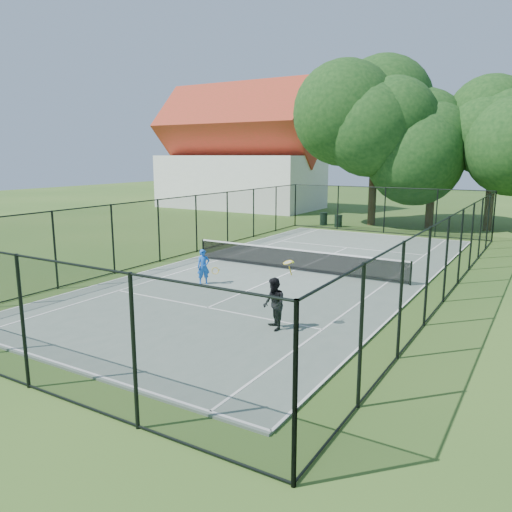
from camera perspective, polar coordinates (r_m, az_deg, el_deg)
The scene contains 12 objects.
ground at distance 21.95m, azimuth 4.45°, elevation -1.79°, with size 120.00×120.00×0.00m, color #2F561D.
tennis_court at distance 21.95m, azimuth 4.45°, elevation -1.71°, with size 11.00×24.00×0.06m, color slate.
tennis_net at distance 21.83m, azimuth 4.47°, elevation -0.31°, with size 10.08×0.08×0.95m.
fence at distance 21.66m, azimuth 4.51°, elevation 2.08°, with size 13.10×26.10×3.00m.
tree_near_left at distance 37.32m, azimuth 13.46°, elevation 13.47°, with size 8.14×8.14×10.62m.
tree_near_mid at distance 36.78m, azimuth 19.68°, elevation 11.66°, with size 6.92×6.92×9.05m.
tree_near_right at distance 37.12m, azimuth 25.64°, elevation 11.72°, with size 6.73×6.73×9.29m.
building at distance 48.95m, azimuth -1.84°, elevation 11.33°, with size 15.30×8.15×11.87m.
trash_bin_left at distance 36.89m, azimuth 7.74°, elevation 4.25°, with size 0.58×0.58×0.92m.
trash_bin_right at distance 36.03m, azimuth 9.38°, elevation 3.98°, with size 0.58×0.58×0.86m.
player_blue at distance 19.54m, azimuth -6.01°, elevation -1.23°, with size 0.87×0.59×1.37m.
player_black at distance 14.37m, azimuth 2.07°, elevation -5.49°, with size 0.93×1.11×2.02m.
Camera 1 is at (9.52, -19.14, 5.00)m, focal length 35.00 mm.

